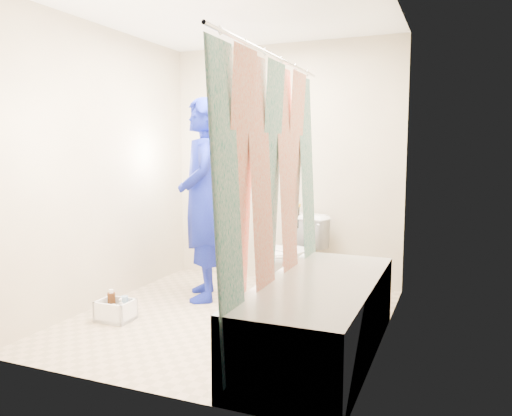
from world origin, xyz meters
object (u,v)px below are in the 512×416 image
at_px(bathtub, 319,315).
at_px(plumber, 203,200).
at_px(toilet, 292,255).
at_px(cleaning_caddy, 116,311).

xyz_separation_m(bathtub, plumber, (-1.31, 0.84, 0.64)).
height_order(bathtub, plumber, plumber).
bearing_deg(toilet, cleaning_caddy, -110.86).
xyz_separation_m(bathtub, cleaning_caddy, (-1.66, 0.03, -0.19)).
distance_m(toilet, cleaning_caddy, 1.67).
xyz_separation_m(bathtub, toilet, (-0.62, 1.29, 0.10)).
height_order(bathtub, toilet, toilet).
distance_m(bathtub, toilet, 1.43).
relative_size(toilet, cleaning_caddy, 2.64).
bearing_deg(cleaning_caddy, toilet, 49.33).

